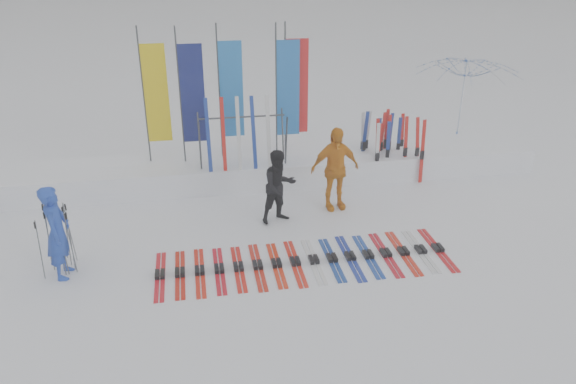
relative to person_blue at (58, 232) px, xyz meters
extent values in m
plane|color=white|center=(4.03, -0.91, -0.88)|extent=(120.00, 120.00, 0.00)
cube|color=white|center=(4.03, 3.69, -0.58)|extent=(14.00, 1.60, 0.60)
imported|color=#1D3DAA|center=(0.00, 0.00, 0.00)|extent=(0.46, 0.67, 1.76)
imported|color=black|center=(4.17, 1.41, -0.08)|extent=(0.94, 0.84, 1.60)
imported|color=orange|center=(5.47, 1.83, 0.07)|extent=(1.16, 0.60, 1.89)
imported|color=white|center=(10.05, 5.10, 0.44)|extent=(3.66, 3.70, 2.63)
cube|color=red|center=(1.69, -0.36, -0.84)|extent=(0.17, 1.64, 0.07)
cube|color=#B6160E|center=(2.04, -0.36, -0.84)|extent=(0.17, 1.62, 0.07)
cube|color=red|center=(2.40, -0.36, -0.84)|extent=(0.17, 1.66, 0.07)
cube|color=#B60E1A|center=(2.75, -0.36, -0.84)|extent=(0.17, 1.59, 0.07)
cube|color=red|center=(3.11, -0.36, -0.84)|extent=(0.17, 1.58, 0.07)
cube|color=#B41C0E|center=(3.47, -0.36, -0.84)|extent=(0.17, 1.65, 0.07)
cube|color=red|center=(3.82, -0.36, -0.84)|extent=(0.17, 1.58, 0.07)
cube|color=red|center=(4.18, -0.36, -0.84)|extent=(0.17, 1.65, 0.07)
cube|color=silver|center=(4.53, -0.36, -0.84)|extent=(0.17, 1.63, 0.07)
cube|color=navy|center=(4.89, -0.36, -0.84)|extent=(0.17, 1.58, 0.07)
cube|color=navy|center=(5.24, -0.36, -0.84)|extent=(0.17, 1.68, 0.07)
cube|color=navy|center=(5.60, -0.36, -0.84)|extent=(0.17, 1.60, 0.07)
cube|color=#AF0E1B|center=(5.95, -0.36, -0.84)|extent=(0.17, 1.66, 0.07)
cube|color=red|center=(6.31, -0.36, -0.84)|extent=(0.17, 1.68, 0.07)
cube|color=silver|center=(6.66, -0.36, -0.84)|extent=(0.17, 1.62, 0.07)
cube|color=red|center=(7.02, -0.36, -0.84)|extent=(0.17, 1.68, 0.07)
cylinder|color=#595B60|center=(0.04, 0.02, -0.27)|extent=(0.06, 0.02, 1.21)
cylinder|color=#595B60|center=(-0.08, 0.24, -0.28)|extent=(0.10, 0.16, 1.20)
cylinder|color=#595B60|center=(0.08, 0.50, -0.28)|extent=(0.10, 0.07, 1.20)
cylinder|color=#595B60|center=(-0.31, 0.50, -0.26)|extent=(0.07, 0.08, 1.24)
cylinder|color=#595B60|center=(0.18, 0.01, -0.25)|extent=(0.04, 0.12, 1.25)
cylinder|color=#595B60|center=(-0.33, -0.04, -0.30)|extent=(0.03, 0.07, 1.15)
cylinder|color=#595B60|center=(-0.07, 0.54, -0.28)|extent=(0.03, 0.15, 1.19)
cylinder|color=#595B60|center=(0.05, 0.39, -0.28)|extent=(0.03, 0.14, 1.20)
cylinder|color=#595B60|center=(0.01, 0.01, -0.26)|extent=(0.02, 0.04, 1.23)
cylinder|color=#595B60|center=(-0.23, 0.21, -0.28)|extent=(0.03, 0.02, 1.20)
cylinder|color=#595B60|center=(0.15, 0.17, -0.29)|extent=(0.03, 0.04, 1.18)
cylinder|color=#383A3F|center=(1.41, 3.92, 1.32)|extent=(0.04, 0.04, 3.20)
cube|color=#DDC10B|center=(1.70, 3.92, 1.37)|extent=(0.55, 0.03, 2.30)
cylinder|color=#383A3F|center=(2.24, 3.74, 1.32)|extent=(0.04, 0.04, 3.20)
cube|color=#0C1455|center=(2.53, 3.74, 1.37)|extent=(0.55, 0.03, 2.30)
cylinder|color=#383A3F|center=(3.16, 3.97, 1.32)|extent=(0.04, 0.04, 3.20)
cube|color=blue|center=(3.45, 3.97, 1.37)|extent=(0.55, 0.03, 2.30)
cylinder|color=#383A3F|center=(4.51, 3.85, 1.32)|extent=(0.04, 0.04, 3.20)
cube|color=blue|center=(4.80, 3.85, 1.37)|extent=(0.55, 0.03, 2.30)
cylinder|color=#383A3F|center=(4.75, 3.98, 1.32)|extent=(0.04, 0.04, 3.20)
cube|color=red|center=(5.04, 3.98, 1.37)|extent=(0.55, 0.03, 2.30)
cylinder|color=#383A3F|center=(2.61, 3.04, 0.35)|extent=(0.04, 0.30, 1.23)
cylinder|color=#383A3F|center=(2.61, 3.54, 0.35)|extent=(0.04, 0.30, 1.23)
cylinder|color=#383A3F|center=(4.61, 3.04, 0.35)|extent=(0.04, 0.30, 1.23)
cylinder|color=#383A3F|center=(4.61, 3.54, 0.35)|extent=(0.04, 0.30, 1.23)
cylinder|color=#383A3F|center=(3.61, 3.29, 0.90)|extent=(2.00, 0.04, 0.04)
cube|color=red|center=(6.95, 3.29, -0.10)|extent=(0.09, 0.04, 1.55)
cube|color=silver|center=(6.83, 2.95, -0.10)|extent=(0.09, 0.04, 1.55)
cube|color=silver|center=(6.72, 3.79, -0.09)|extent=(0.09, 0.04, 1.58)
cube|color=red|center=(7.93, 2.82, -0.07)|extent=(0.09, 0.03, 1.62)
cube|color=red|center=(7.79, 3.84, -0.13)|extent=(0.09, 0.02, 1.49)
cube|color=red|center=(6.91, 3.12, -0.13)|extent=(0.09, 0.04, 1.50)
cube|color=navy|center=(6.98, 3.33, -0.10)|extent=(0.09, 0.03, 1.55)
cube|color=navy|center=(6.71, 3.64, -0.05)|extent=(0.09, 0.02, 1.66)
cube|color=red|center=(7.91, 3.08, -0.08)|extent=(0.09, 0.03, 1.59)
cube|color=silver|center=(6.82, 3.81, -0.07)|extent=(0.09, 0.03, 1.61)
cube|color=navy|center=(7.16, 3.14, -0.11)|extent=(0.09, 0.04, 1.53)
cube|color=red|center=(7.15, 3.60, -0.08)|extent=(0.09, 0.05, 1.60)
cube|color=red|center=(7.30, 3.73, -0.05)|extent=(0.09, 0.03, 1.66)
cube|color=red|center=(7.27, 3.40, -0.07)|extent=(0.09, 0.03, 1.61)
cube|color=navy|center=(7.38, 3.65, -0.09)|extent=(0.09, 0.04, 1.58)
cube|color=red|center=(7.60, 3.07, -0.06)|extent=(0.09, 0.03, 1.64)
cube|color=navy|center=(7.62, 3.62, -0.15)|extent=(0.09, 0.04, 1.45)
camera|label=1|loc=(2.45, -9.20, 4.75)|focal=35.00mm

